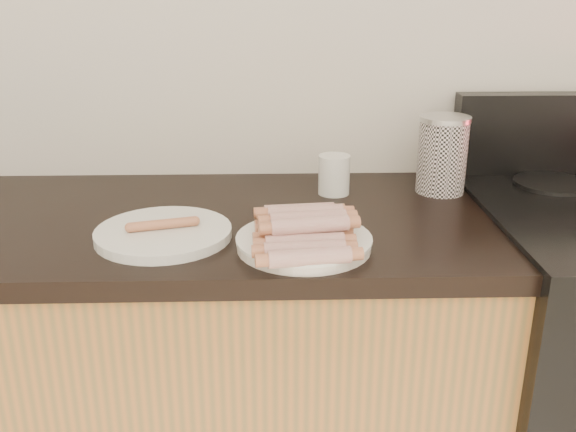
{
  "coord_description": "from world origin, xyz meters",
  "views": [
    {
      "loc": [
        -0.06,
        0.41,
        1.37
      ],
      "look_at": [
        -0.03,
        1.62,
        0.92
      ],
      "focal_mm": 40.0,
      "sensor_mm": 36.0,
      "label": 1
    }
  ],
  "objects_px": {
    "main_plate": "(304,244)",
    "canister": "(442,155)",
    "mug": "(334,175)",
    "side_plate": "(164,233)"
  },
  "relations": [
    {
      "from": "main_plate",
      "to": "side_plate",
      "type": "height_order",
      "value": "side_plate"
    },
    {
      "from": "side_plate",
      "to": "canister",
      "type": "xyz_separation_m",
      "value": [
        0.61,
        0.27,
        0.08
      ]
    },
    {
      "from": "main_plate",
      "to": "mug",
      "type": "distance_m",
      "value": 0.33
    },
    {
      "from": "main_plate",
      "to": "canister",
      "type": "distance_m",
      "value": 0.48
    },
    {
      "from": "mug",
      "to": "main_plate",
      "type": "bearing_deg",
      "value": -105.13
    },
    {
      "from": "mug",
      "to": "side_plate",
      "type": "bearing_deg",
      "value": -143.5
    },
    {
      "from": "main_plate",
      "to": "canister",
      "type": "height_order",
      "value": "canister"
    },
    {
      "from": "main_plate",
      "to": "mug",
      "type": "xyz_separation_m",
      "value": [
        0.09,
        0.32,
        0.04
      ]
    },
    {
      "from": "side_plate",
      "to": "canister",
      "type": "relative_size",
      "value": 1.47
    },
    {
      "from": "main_plate",
      "to": "mug",
      "type": "height_order",
      "value": "mug"
    }
  ]
}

